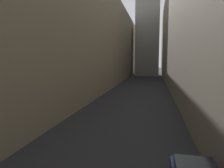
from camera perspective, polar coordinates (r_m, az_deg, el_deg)
name	(u,v)px	position (r m, az deg, el deg)	size (l,w,h in m)	color
ground_plane	(139,90)	(40.20, 7.28, -1.70)	(264.00, 264.00, 0.00)	#232326
building_block_left	(77,39)	(44.72, -9.25, 11.90)	(14.53, 108.00, 19.96)	gray
building_block_right	(207,24)	(43.17, 24.07, 14.38)	(12.59, 108.00, 24.06)	#756B5B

